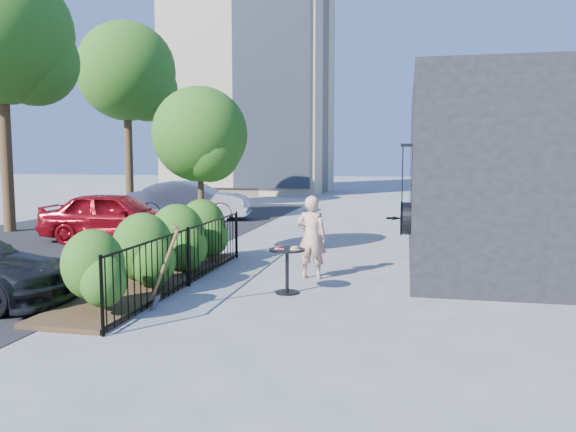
% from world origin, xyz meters
% --- Properties ---
extents(ground, '(120.00, 120.00, 0.00)m').
position_xyz_m(ground, '(0.00, 0.00, 0.00)').
color(ground, gray).
rests_on(ground, ground).
extents(shop_building, '(6.22, 9.00, 4.00)m').
position_xyz_m(shop_building, '(5.50, 4.50, 2.00)').
color(shop_building, black).
rests_on(shop_building, ground).
extents(fence, '(0.05, 6.05, 1.10)m').
position_xyz_m(fence, '(-1.50, 0.00, 0.56)').
color(fence, black).
rests_on(fence, ground).
extents(planting_bed, '(1.30, 6.00, 0.08)m').
position_xyz_m(planting_bed, '(-2.20, 0.00, 0.04)').
color(planting_bed, '#382616').
rests_on(planting_bed, ground).
extents(shrubs, '(1.10, 5.60, 1.24)m').
position_xyz_m(shrubs, '(-2.10, 0.10, 0.70)').
color(shrubs, '#215413').
rests_on(shrubs, ground).
extents(patio_tree, '(2.20, 2.20, 3.94)m').
position_xyz_m(patio_tree, '(-2.24, 2.76, 2.76)').
color(patio_tree, '#3F2B19').
rests_on(patio_tree, ground).
extents(street, '(9.00, 30.00, 0.01)m').
position_xyz_m(street, '(-7.00, 3.00, 0.00)').
color(street, black).
rests_on(street, ground).
extents(street_tree_near, '(4.40, 4.40, 8.28)m').
position_xyz_m(street_tree_near, '(-9.94, 5.96, 5.92)').
color(street_tree_near, '#3F2B19').
rests_on(street_tree_near, ground).
extents(street_tree_far, '(4.40, 4.40, 8.28)m').
position_xyz_m(street_tree_far, '(-9.94, 13.96, 5.92)').
color(street_tree_far, '#3F2B19').
rests_on(street_tree_far, ground).
extents(cafe_table, '(0.63, 0.63, 0.84)m').
position_xyz_m(cafe_table, '(0.40, -0.17, 0.54)').
color(cafe_table, black).
rests_on(cafe_table, ground).
extents(woman, '(0.61, 0.41, 1.63)m').
position_xyz_m(woman, '(0.60, 1.14, 0.82)').
color(woman, tan).
rests_on(woman, ground).
extents(shovel, '(0.52, 0.18, 1.37)m').
position_xyz_m(shovel, '(-1.25, -1.64, 0.60)').
color(shovel, brown).
rests_on(shovel, ground).
extents(car_red, '(4.29, 2.02, 1.42)m').
position_xyz_m(car_red, '(-5.56, 4.74, 0.71)').
color(car_red, maroon).
rests_on(car_red, ground).
extents(car_silver, '(4.68, 2.29, 1.48)m').
position_xyz_m(car_silver, '(-5.62, 10.45, 0.74)').
color(car_silver, silver).
rests_on(car_silver, ground).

